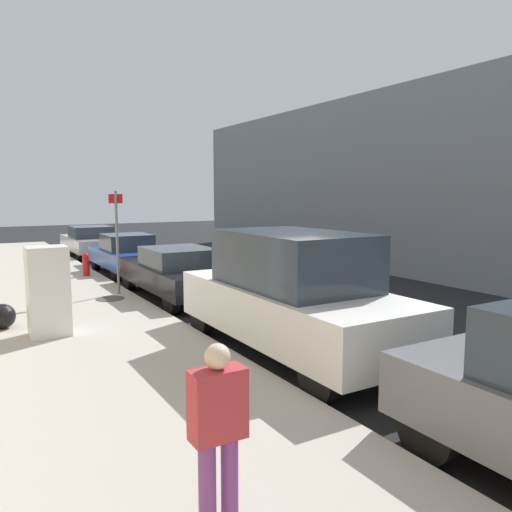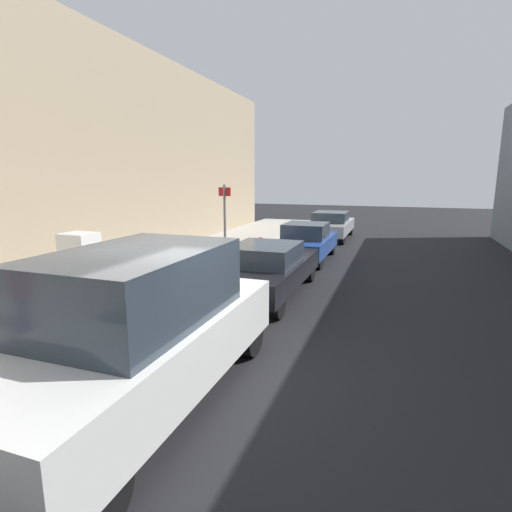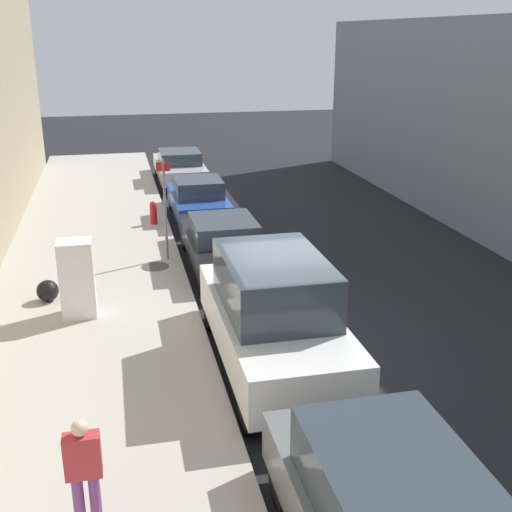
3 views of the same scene
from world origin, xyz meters
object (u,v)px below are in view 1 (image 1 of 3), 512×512
Objects in this scene: fire_hydrant at (86,264)px; trash_bag at (2,316)px; discarded_refrigerator at (48,291)px; pedestrian_walking_far at (218,426)px; parked_sedan_dark at (176,272)px; street_sign_post at (117,237)px; parked_hatchback_blue at (126,254)px; parked_sedan_silver at (90,241)px; parked_van_white at (293,294)px.

fire_hydrant reaches higher than trash_bag.
pedestrian_walking_far is at bearing -87.15° from discarded_refrigerator.
discarded_refrigerator is 0.36× the size of parked_sedan_dark.
street_sign_post reaches higher than parked_sedan_dark.
fire_hydrant is 1.50× the size of trash_bag.
trash_bag is at bearing -115.83° from fire_hydrant.
parked_hatchback_blue is (1.55, 0.81, 0.16)m from fire_hydrant.
fire_hydrant is 0.16× the size of parked_sedan_silver.
parked_van_white is 10.33m from parked_hatchback_blue.
fire_hydrant is 13.35m from pedestrian_walking_far.
parked_van_white reaches higher than discarded_refrigerator.
parked_sedan_silver is (4.34, 12.29, 0.29)m from trash_bag.
parked_sedan_dark is at bearing 90.00° from parked_van_white.
parked_sedan_dark is at bearing -90.00° from parked_hatchback_blue.
parked_sedan_dark is 10.51m from parked_sedan_silver.
parked_sedan_dark is at bearing 61.81° from pedestrian_walking_far.
fire_hydrant is 6.70m from parked_sedan_silver.
parked_hatchback_blue is at bearing 56.60° from trash_bag.
discarded_refrigerator is 2.26× the size of fire_hydrant.
parked_van_white is at bearing -90.00° from parked_sedan_silver.
parked_hatchback_blue is (3.60, 7.52, -0.30)m from discarded_refrigerator.
street_sign_post is 3.65m from fire_hydrant.
parked_hatchback_blue is at bearing 27.73° from fire_hydrant.
pedestrian_walking_far is 20.02m from parked_sedan_silver.
parked_hatchback_blue is 0.88× the size of parked_sedan_silver.
parked_van_white reaches higher than fire_hydrant.
parked_van_white is at bearing -90.00° from parked_hatchback_blue.
trash_bag is 7.88m from parked_hatchback_blue.
parked_sedan_silver is at bearing 74.78° from discarded_refrigerator.
fire_hydrant is 9.65m from parked_van_white.
pedestrian_walking_far is 0.32× the size of parked_sedan_dark.
discarded_refrigerator is 8.34m from parked_hatchback_blue.
street_sign_post is at bearing 103.32° from parked_van_white.
street_sign_post is (2.17, 3.24, 0.67)m from discarded_refrigerator.
parked_sedan_dark is at bearing 37.09° from discarded_refrigerator.
parked_sedan_dark is at bearing -90.00° from parked_sedan_silver.
parked_sedan_silver is at bearing 71.90° from pedestrian_walking_far.
pedestrian_walking_far is (-1.73, -13.23, 0.47)m from fire_hydrant.
pedestrian_walking_far reaches higher than parked_hatchback_blue.
trash_bag is 13.03m from parked_sedan_silver.
pedestrian_walking_far reaches higher than trash_bag.
discarded_refrigerator is at bearing 84.16° from pedestrian_walking_far.
street_sign_post is at bearing 160.12° from parked_sedan_dark.
pedestrian_walking_far is at bearing -97.45° from fire_hydrant.
parked_sedan_dark reaches higher than trash_bag.
parked_van_white reaches higher than trash_bag.
parked_hatchback_blue is at bearing 71.54° from street_sign_post.
parked_hatchback_blue reaches higher than parked_sedan_silver.
trash_bag is 5.77m from parked_van_white.
parked_hatchback_blue is at bearing 90.00° from parked_van_white.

